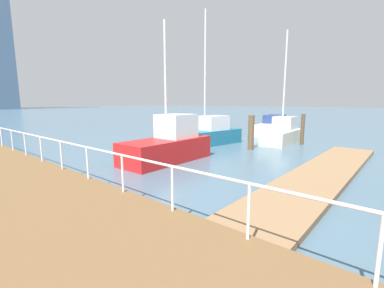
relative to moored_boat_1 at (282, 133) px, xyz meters
name	(u,v)px	position (x,y,z in m)	size (l,w,h in m)	color
ground_plane	(74,150)	(-10.75, 8.69, -0.71)	(300.00, 300.00, 0.00)	slate
floating_dock	(321,175)	(-7.30, -4.42, -0.62)	(13.92, 2.00, 0.18)	#93704C
boardwalk_railing	(145,168)	(-13.90, -1.92, 0.55)	(0.06, 29.04, 1.08)	white
dock_piling_1	(251,132)	(-3.69, 0.51, 0.34)	(0.36, 0.36, 2.10)	brown
dock_piling_2	(302,129)	(0.30, -1.26, 0.34)	(0.25, 0.25, 2.09)	brown
moored_boat_1	(282,133)	(0.00, 0.00, 0.00)	(4.36, 1.78, 7.59)	beige
moored_boat_3	(206,134)	(-4.11, 3.59, 0.02)	(6.03, 2.45, 8.59)	#1E6B8C
moored_boat_4	(273,127)	(4.83, 2.73, -0.06)	(6.45, 2.79, 1.71)	white
moored_boat_5	(169,144)	(-9.08, 2.14, 0.13)	(4.80, 2.01, 6.57)	red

